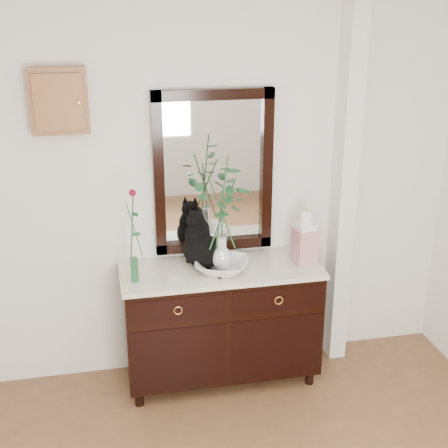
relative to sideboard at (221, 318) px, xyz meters
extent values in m
cube|color=white|center=(-0.10, 0.25, 0.88)|extent=(3.60, 0.04, 2.70)
cube|color=white|center=(0.90, 0.17, 0.88)|extent=(0.12, 0.20, 2.70)
cube|color=black|center=(0.00, 0.00, -0.01)|extent=(1.30, 0.50, 0.82)
cube|color=beige|center=(0.00, 0.00, 0.36)|extent=(1.33, 0.52, 0.03)
cube|color=black|center=(0.00, 0.24, 0.97)|extent=(0.80, 0.06, 1.10)
cube|color=white|center=(0.00, 0.25, 0.97)|extent=(0.66, 0.01, 0.96)
cube|color=brown|center=(-0.95, 0.21, 1.48)|extent=(0.35, 0.10, 0.40)
imported|color=white|center=(0.00, -0.05, 0.42)|extent=(0.45, 0.45, 0.08)
camera|label=1|loc=(-0.75, -3.68, 2.10)|focal=50.00mm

